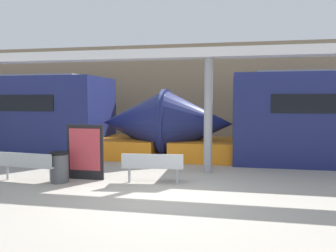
{
  "coord_description": "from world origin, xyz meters",
  "views": [
    {
      "loc": [
        1.55,
        -7.08,
        2.22
      ],
      "look_at": [
        -0.36,
        2.87,
        1.4
      ],
      "focal_mm": 35.0,
      "sensor_mm": 36.0,
      "label": 1
    }
  ],
  "objects_px": {
    "poster_board": "(85,152)",
    "trash_bin": "(59,167)",
    "bench_near": "(153,165)",
    "bench_far": "(26,164)",
    "support_column_near": "(208,116)"
  },
  "relations": [
    {
      "from": "bench_far",
      "to": "trash_bin",
      "type": "distance_m",
      "value": 0.9
    },
    {
      "from": "poster_board",
      "to": "trash_bin",
      "type": "bearing_deg",
      "value": -140.46
    },
    {
      "from": "support_column_near",
      "to": "trash_bin",
      "type": "bearing_deg",
      "value": -152.84
    },
    {
      "from": "trash_bin",
      "to": "poster_board",
      "type": "xyz_separation_m",
      "value": [
        0.54,
        0.45,
        0.36
      ]
    },
    {
      "from": "bench_far",
      "to": "poster_board",
      "type": "distance_m",
      "value": 1.56
    },
    {
      "from": "trash_bin",
      "to": "support_column_near",
      "type": "height_order",
      "value": "support_column_near"
    },
    {
      "from": "bench_far",
      "to": "poster_board",
      "type": "relative_size",
      "value": 1.16
    },
    {
      "from": "bench_near",
      "to": "support_column_near",
      "type": "xyz_separation_m",
      "value": [
        1.33,
        1.63,
        1.23
      ]
    },
    {
      "from": "trash_bin",
      "to": "support_column_near",
      "type": "relative_size",
      "value": 0.24
    },
    {
      "from": "poster_board",
      "to": "bench_far",
      "type": "bearing_deg",
      "value": -157.46
    },
    {
      "from": "bench_near",
      "to": "poster_board",
      "type": "relative_size",
      "value": 1.08
    },
    {
      "from": "trash_bin",
      "to": "poster_board",
      "type": "bearing_deg",
      "value": 39.54
    },
    {
      "from": "bench_near",
      "to": "support_column_near",
      "type": "height_order",
      "value": "support_column_near"
    },
    {
      "from": "bench_near",
      "to": "bench_far",
      "type": "relative_size",
      "value": 0.93
    },
    {
      "from": "trash_bin",
      "to": "support_column_near",
      "type": "distance_m",
      "value": 4.5
    }
  ]
}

